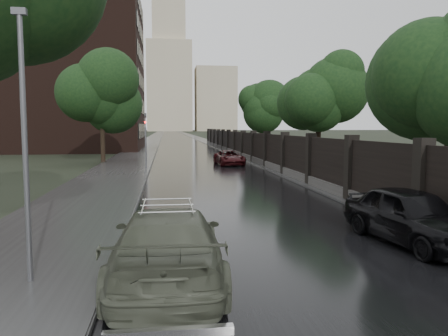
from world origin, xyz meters
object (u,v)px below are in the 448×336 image
Objects in this scene: tree_right_b at (319,98)px; lamp_post at (25,146)px; car_right_near at (412,216)px; car_right_far at (229,158)px; tree_left_far at (102,99)px; traffic_light at (146,136)px; tree_right_c at (262,109)px; volga_sedan at (168,246)px.

tree_right_b is 1.37× the size of lamp_post.
car_right_near is 1.03× the size of car_right_far.
lamp_post is (2.60, -28.50, -2.57)m from tree_left_far.
car_right_near is at bearing -70.28° from traffic_light.
lamp_post is 9.23m from car_right_near.
tree_right_c is at bearing 62.60° from car_right_far.
tree_right_c reaches higher than traffic_light.
tree_right_c is 14.48m from car_right_far.
lamp_post is at bearing -110.65° from car_right_far.
tree_right_c is at bearing -103.58° from volga_sedan.
car_right_far is at bearing 19.70° from traffic_light.
tree_right_c is at bearing 76.21° from car_right_near.
car_right_near is at bearing -160.33° from volga_sedan.
lamp_post reaches higher than traffic_light.
tree_left_far reaches higher than lamp_post.
tree_right_c is at bearing 71.48° from lamp_post.
tree_left_far is at bearing 95.21° from lamp_post.
car_right_far is at bearing 73.76° from lamp_post.
tree_right_b reaches higher than car_right_near.
tree_left_far is at bearing -78.32° from volga_sedan.
car_right_near is at bearing -96.41° from tree_right_c.
tree_right_b is 1.62× the size of car_right_near.
car_right_near is at bearing -66.71° from tree_left_far.
tree_right_b is 8.72m from car_right_far.
volga_sedan is at bearing -79.78° from tree_left_far.
volga_sedan is (1.45, -23.53, -1.65)m from traffic_light.
tree_right_b is 1.75× the size of traffic_light.
traffic_light is (-11.80, 2.99, -2.55)m from tree_right_b.
volga_sedan is 6.58m from car_right_near.
tree_left_far is at bearing 160.58° from car_right_far.
volga_sedan reaches higher than car_right_far.
lamp_post is (-12.90, -38.50, -2.28)m from tree_right_c.
tree_left_far is 1.05× the size of tree_right_b.
tree_left_far is 1.77× the size of car_right_far.
car_right_far is at bearing -15.00° from tree_left_far.
tree_right_c is at bearing 90.00° from tree_right_b.
tree_left_far reaches higher than tree_right_b.
car_right_far is (4.96, 25.83, -0.16)m from volga_sedan.
car_right_near is at bearing -91.31° from car_right_far.
lamp_post is 1.00× the size of volga_sedan.
tree_right_b is 19.39m from car_right_near.
tree_right_b is at bearing 57.82° from lamp_post.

